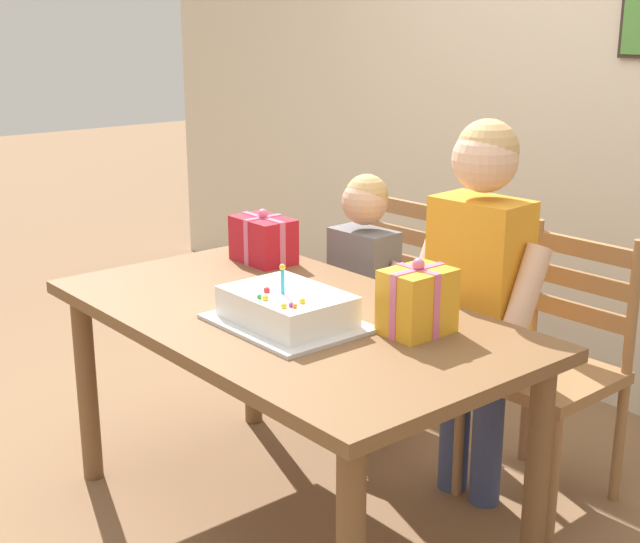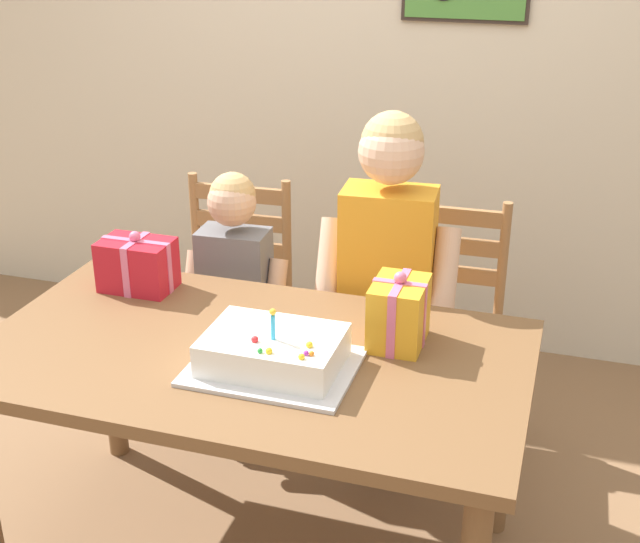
{
  "view_description": "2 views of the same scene",
  "coord_description": "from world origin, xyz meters",
  "px_view_note": "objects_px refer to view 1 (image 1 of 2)",
  "views": [
    {
      "loc": [
        2.03,
        -1.57,
        1.61
      ],
      "look_at": [
        0.07,
        0.07,
        0.86
      ],
      "focal_mm": 49.83,
      "sensor_mm": 36.0,
      "label": 1
    },
    {
      "loc": [
        0.81,
        -1.92,
        1.88
      ],
      "look_at": [
        0.16,
        0.13,
        0.94
      ],
      "focal_mm": 47.36,
      "sensor_mm": 36.0,
      "label": 2
    }
  ],
  "objects_px": {
    "child_older": "(479,277)",
    "child_younger": "(363,283)",
    "gift_box_red_large": "(417,301)",
    "gift_box_beside_cake": "(263,240)",
    "birthday_cake": "(287,309)",
    "chair_left": "(381,307)",
    "chair_right": "(551,368)",
    "dining_table": "(288,340)"
  },
  "relations": [
    {
      "from": "dining_table",
      "to": "child_older",
      "type": "bearing_deg",
      "value": 66.69
    },
    {
      "from": "chair_right",
      "to": "dining_table",
      "type": "bearing_deg",
      "value": -117.3
    },
    {
      "from": "child_younger",
      "to": "birthday_cake",
      "type": "bearing_deg",
      "value": -59.29
    },
    {
      "from": "dining_table",
      "to": "birthday_cake",
      "type": "distance_m",
      "value": 0.19
    },
    {
      "from": "chair_right",
      "to": "child_older",
      "type": "xyz_separation_m",
      "value": [
        -0.16,
        -0.21,
        0.32
      ]
    },
    {
      "from": "gift_box_beside_cake",
      "to": "child_younger",
      "type": "height_order",
      "value": "child_younger"
    },
    {
      "from": "gift_box_red_large",
      "to": "child_younger",
      "type": "distance_m",
      "value": 0.82
    },
    {
      "from": "gift_box_red_large",
      "to": "child_younger",
      "type": "bearing_deg",
      "value": 148.27
    },
    {
      "from": "child_older",
      "to": "gift_box_beside_cake",
      "type": "bearing_deg",
      "value": -157.56
    },
    {
      "from": "gift_box_red_large",
      "to": "child_younger",
      "type": "relative_size",
      "value": 0.21
    },
    {
      "from": "dining_table",
      "to": "birthday_cake",
      "type": "xyz_separation_m",
      "value": [
        0.1,
        -0.08,
        0.14
      ]
    },
    {
      "from": "dining_table",
      "to": "gift_box_beside_cake",
      "type": "xyz_separation_m",
      "value": [
        -0.5,
        0.28,
        0.18
      ]
    },
    {
      "from": "chair_right",
      "to": "child_older",
      "type": "relative_size",
      "value": 0.71
    },
    {
      "from": "birthday_cake",
      "to": "dining_table",
      "type": "bearing_deg",
      "value": 142.19
    },
    {
      "from": "gift_box_red_large",
      "to": "child_older",
      "type": "distance_m",
      "value": 0.44
    },
    {
      "from": "gift_box_red_large",
      "to": "gift_box_beside_cake",
      "type": "xyz_separation_m",
      "value": [
        -0.88,
        0.11,
        -0.01
      ]
    },
    {
      "from": "chair_left",
      "to": "gift_box_red_large",
      "type": "bearing_deg",
      "value": -38.25
    },
    {
      "from": "birthday_cake",
      "to": "child_younger",
      "type": "height_order",
      "value": "child_younger"
    },
    {
      "from": "dining_table",
      "to": "gift_box_red_large",
      "type": "bearing_deg",
      "value": 23.57
    },
    {
      "from": "birthday_cake",
      "to": "child_younger",
      "type": "xyz_separation_m",
      "value": [
        -0.39,
        0.66,
        -0.15
      ]
    },
    {
      "from": "birthday_cake",
      "to": "chair_left",
      "type": "height_order",
      "value": "birthday_cake"
    },
    {
      "from": "birthday_cake",
      "to": "chair_right",
      "type": "xyz_separation_m",
      "value": [
        0.31,
        0.87,
        -0.31
      ]
    },
    {
      "from": "gift_box_red_large",
      "to": "gift_box_beside_cake",
      "type": "relative_size",
      "value": 0.95
    },
    {
      "from": "chair_left",
      "to": "child_older",
      "type": "relative_size",
      "value": 0.71
    },
    {
      "from": "gift_box_red_large",
      "to": "chair_left",
      "type": "height_order",
      "value": "gift_box_red_large"
    },
    {
      "from": "chair_left",
      "to": "child_younger",
      "type": "distance_m",
      "value": 0.29
    },
    {
      "from": "dining_table",
      "to": "gift_box_beside_cake",
      "type": "height_order",
      "value": "gift_box_beside_cake"
    },
    {
      "from": "birthday_cake",
      "to": "chair_left",
      "type": "relative_size",
      "value": 0.48
    },
    {
      "from": "child_older",
      "to": "child_younger",
      "type": "distance_m",
      "value": 0.57
    },
    {
      "from": "dining_table",
      "to": "chair_left",
      "type": "xyz_separation_m",
      "value": [
        -0.41,
        0.8,
        -0.17
      ]
    },
    {
      "from": "chair_left",
      "to": "child_younger",
      "type": "bearing_deg",
      "value": -60.55
    },
    {
      "from": "gift_box_red_large",
      "to": "child_older",
      "type": "relative_size",
      "value": 0.17
    },
    {
      "from": "birthday_cake",
      "to": "gift_box_beside_cake",
      "type": "relative_size",
      "value": 1.88
    },
    {
      "from": "birthday_cake",
      "to": "gift_box_red_large",
      "type": "bearing_deg",
      "value": 40.5
    },
    {
      "from": "gift_box_beside_cake",
      "to": "chair_right",
      "type": "relative_size",
      "value": 0.26
    },
    {
      "from": "birthday_cake",
      "to": "gift_box_beside_cake",
      "type": "bearing_deg",
      "value": 149.33
    },
    {
      "from": "chair_right",
      "to": "child_younger",
      "type": "bearing_deg",
      "value": -163.6
    },
    {
      "from": "gift_box_beside_cake",
      "to": "dining_table",
      "type": "bearing_deg",
      "value": -29.12
    },
    {
      "from": "chair_left",
      "to": "child_younger",
      "type": "height_order",
      "value": "child_younger"
    },
    {
      "from": "gift_box_red_large",
      "to": "gift_box_beside_cake",
      "type": "height_order",
      "value": "gift_box_red_large"
    },
    {
      "from": "chair_left",
      "to": "child_older",
      "type": "xyz_separation_m",
      "value": [
        0.67,
        -0.21,
        0.32
      ]
    },
    {
      "from": "birthday_cake",
      "to": "gift_box_beside_cake",
      "type": "xyz_separation_m",
      "value": [
        -0.6,
        0.35,
        0.03
      ]
    }
  ]
}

